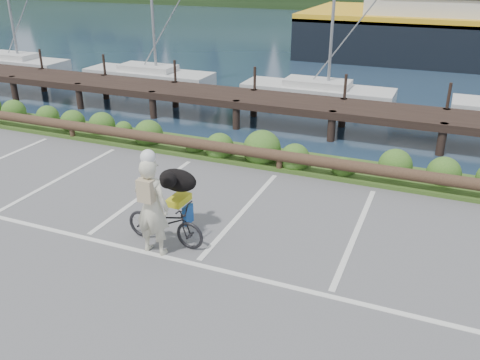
% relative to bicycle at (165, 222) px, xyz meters
% --- Properties ---
extents(ground, '(72.00, 72.00, 0.00)m').
position_rel_bicycle_xyz_m(ground, '(0.94, -0.12, -0.46)').
color(ground, '#565658').
extents(vegetation_strip, '(34.00, 1.60, 0.10)m').
position_rel_bicycle_xyz_m(vegetation_strip, '(0.94, 5.18, -0.41)').
color(vegetation_strip, '#3D5B21').
rests_on(vegetation_strip, ground).
extents(log_rail, '(32.00, 0.30, 0.60)m').
position_rel_bicycle_xyz_m(log_rail, '(0.94, 4.48, -0.46)').
color(log_rail, '#443021').
rests_on(log_rail, ground).
extents(bicycle, '(1.77, 0.67, 0.92)m').
position_rel_bicycle_xyz_m(bicycle, '(0.00, 0.00, 0.00)').
color(bicycle, black).
rests_on(bicycle, ground).
extents(cyclist, '(0.74, 0.50, 2.00)m').
position_rel_bicycle_xyz_m(cyclist, '(-0.01, -0.41, 0.54)').
color(cyclist, beige).
rests_on(cyclist, ground).
extents(dog, '(0.44, 0.85, 0.49)m').
position_rel_bicycle_xyz_m(dog, '(0.02, 0.56, 0.70)').
color(dog, black).
rests_on(dog, bicycle).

